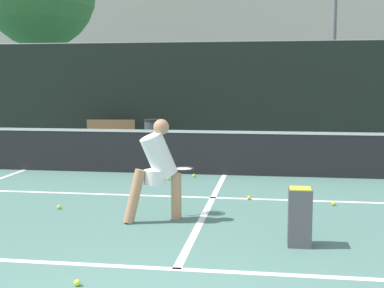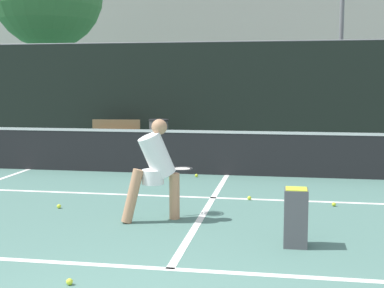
{
  "view_description": "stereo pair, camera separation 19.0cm",
  "coord_description": "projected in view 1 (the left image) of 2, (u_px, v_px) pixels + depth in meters",
  "views": [
    {
      "loc": [
        0.97,
        -3.62,
        1.98
      ],
      "look_at": [
        -0.33,
        5.06,
        0.95
      ],
      "focal_mm": 50.0,
      "sensor_mm": 36.0,
      "label": 1
    },
    {
      "loc": [
        1.15,
        -3.59,
        1.98
      ],
      "look_at": [
        -0.33,
        5.06,
        0.95
      ],
      "focal_mm": 50.0,
      "sensor_mm": 36.0,
      "label": 2
    }
  ],
  "objects": [
    {
      "name": "trash_bin",
      "position": [
        154.0,
        135.0,
        15.11
      ],
      "size": [
        0.56,
        0.56,
        0.92
      ],
      "color": "#3F3F42",
      "rests_on": "ground"
    },
    {
      "name": "building_far",
      "position": [
        254.0,
        58.0,
        29.14
      ],
      "size": [
        36.0,
        2.4,
        6.48
      ],
      "primitive_type": "cube",
      "color": "#B2ADA3",
      "rests_on": "ground"
    },
    {
      "name": "tennis_ball_scattered_6",
      "position": [
        77.0,
        283.0,
        5.19
      ],
      "size": [
        0.07,
        0.07,
        0.07
      ],
      "primitive_type": "sphere",
      "color": "#D1E033",
      "rests_on": "ground"
    },
    {
      "name": "tennis_ball_scattered_4",
      "position": [
        249.0,
        198.0,
        8.99
      ],
      "size": [
        0.07,
        0.07,
        0.07
      ],
      "primitive_type": "sphere",
      "color": "#D1E033",
      "rests_on": "ground"
    },
    {
      "name": "parked_car",
      "position": [
        360.0,
        122.0,
        18.21
      ],
      "size": [
        1.82,
        4.48,
        1.41
      ],
      "color": "maroon",
      "rests_on": "ground"
    },
    {
      "name": "tennis_ball_scattered_10",
      "position": [
        334.0,
        204.0,
        8.56
      ],
      "size": [
        0.07,
        0.07,
        0.07
      ],
      "primitive_type": "sphere",
      "color": "#D1E033",
      "rests_on": "ground"
    },
    {
      "name": "tennis_ball_scattered_1",
      "position": [
        59.0,
        207.0,
        8.33
      ],
      "size": [
        0.07,
        0.07,
        0.07
      ],
      "primitive_type": "sphere",
      "color": "#D1E033",
      "rests_on": "ground"
    },
    {
      "name": "tennis_ball_scattered_9",
      "position": [
        168.0,
        178.0,
        10.78
      ],
      "size": [
        0.07,
        0.07,
        0.07
      ],
      "primitive_type": "sphere",
      "color": "#D1E033",
      "rests_on": "ground"
    },
    {
      "name": "fence_back",
      "position": [
        238.0,
        96.0,
        15.65
      ],
      "size": [
        24.0,
        0.06,
        3.15
      ],
      "color": "black",
      "rests_on": "ground"
    },
    {
      "name": "ball_hopper",
      "position": [
        300.0,
        215.0,
        6.44
      ],
      "size": [
        0.28,
        0.28,
        0.71
      ],
      "color": "#4C4C51",
      "rests_on": "ground"
    },
    {
      "name": "player_practicing",
      "position": [
        158.0,
        166.0,
        7.56
      ],
      "size": [
        1.0,
        0.98,
        1.46
      ],
      "rotation": [
        0.0,
        0.0,
        0.51
      ],
      "color": "tan",
      "rests_on": "ground"
    },
    {
      "name": "court_center_mark",
      "position": [
        209.0,
        206.0,
        8.51
      ],
      "size": [
        0.1,
        5.82,
        0.01
      ],
      "primitive_type": "cube",
      "color": "white",
      "rests_on": "ground"
    },
    {
      "name": "court_service_line",
      "position": [
        213.0,
        198.0,
        9.13
      ],
      "size": [
        8.25,
        0.1,
        0.01
      ],
      "primitive_type": "cube",
      "color": "white",
      "rests_on": "ground"
    },
    {
      "name": "court_baseline_near",
      "position": [
        177.0,
        269.0,
        5.65
      ],
      "size": [
        11.0,
        0.1,
        0.01
      ],
      "primitive_type": "cube",
      "color": "white",
      "rests_on": "ground"
    },
    {
      "name": "courtside_bench",
      "position": [
        110.0,
        134.0,
        15.67
      ],
      "size": [
        1.46,
        0.53,
        0.86
      ],
      "rotation": [
        0.0,
        0.0,
        0.11
      ],
      "color": "olive",
      "rests_on": "ground"
    },
    {
      "name": "tennis_ball_scattered_3",
      "position": [
        194.0,
        175.0,
        11.12
      ],
      "size": [
        0.07,
        0.07,
        0.07
      ],
      "primitive_type": "sphere",
      "color": "#D1E033",
      "rests_on": "ground"
    },
    {
      "name": "net",
      "position": [
        225.0,
        151.0,
        11.31
      ],
      "size": [
        11.09,
        0.09,
        1.07
      ],
      "color": "slate",
      "rests_on": "ground"
    }
  ]
}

